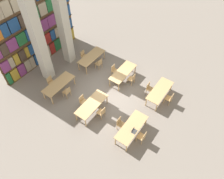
# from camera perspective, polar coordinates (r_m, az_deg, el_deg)

# --- Properties ---
(ground_plane) EXTENTS (40.00, 40.00, 0.00)m
(ground_plane) POSITION_cam_1_polar(r_m,az_deg,el_deg) (14.60, -0.91, -1.25)
(ground_plane) COLOR gray
(bookshelf_bank) EXTENTS (6.79, 0.35, 5.50)m
(bookshelf_bank) POSITION_cam_1_polar(r_m,az_deg,el_deg) (16.30, -19.26, 14.64)
(bookshelf_bank) COLOR brown
(bookshelf_bank) RESTS_ON ground_plane
(pillar_left) EXTENTS (0.63, 0.63, 6.00)m
(pillar_left) POSITION_cam_1_polar(r_m,az_deg,el_deg) (14.47, -18.61, 11.68)
(pillar_left) COLOR beige
(pillar_left) RESTS_ON ground_plane
(pillar_center) EXTENTS (0.63, 0.63, 6.00)m
(pillar_center) POSITION_cam_1_polar(r_m,az_deg,el_deg) (15.56, -12.52, 16.02)
(pillar_center) COLOR beige
(pillar_center) RESTS_ON ground_plane
(reading_table_0) EXTENTS (2.28, 0.89, 0.76)m
(reading_table_0) POSITION_cam_1_polar(r_m,az_deg,el_deg) (12.38, 5.14, -9.88)
(reading_table_0) COLOR tan
(reading_table_0) RESTS_ON ground_plane
(chair_0) EXTENTS (0.42, 0.40, 0.88)m
(chair_0) POSITION_cam_1_polar(r_m,az_deg,el_deg) (12.40, 7.87, -12.13)
(chair_0) COLOR tan
(chair_0) RESTS_ON ground_plane
(chair_1) EXTENTS (0.42, 0.40, 0.88)m
(chair_1) POSITION_cam_1_polar(r_m,az_deg,el_deg) (12.72, 2.17, -8.88)
(chair_1) COLOR tan
(chair_1) RESTS_ON ground_plane
(laptop) EXTENTS (0.32, 0.22, 0.21)m
(laptop) POSITION_cam_1_polar(r_m,az_deg,el_deg) (12.15, 5.76, -10.73)
(laptop) COLOR silver
(laptop) RESTS_ON reading_table_0
(reading_table_1) EXTENTS (2.28, 0.89, 0.76)m
(reading_table_1) POSITION_cam_1_polar(r_m,az_deg,el_deg) (14.23, 12.42, -0.36)
(reading_table_1) COLOR tan
(reading_table_1) RESTS_ON ground_plane
(chair_2) EXTENTS (0.42, 0.40, 0.88)m
(chair_2) POSITION_cam_1_polar(r_m,az_deg,el_deg) (14.25, 14.81, -2.23)
(chair_2) COLOR tan
(chair_2) RESTS_ON ground_plane
(chair_3) EXTENTS (0.42, 0.40, 0.88)m
(chair_3) POSITION_cam_1_polar(r_m,az_deg,el_deg) (14.53, 9.74, 0.34)
(chair_3) COLOR tan
(chair_3) RESTS_ON ground_plane
(reading_table_2) EXTENTS (2.28, 0.89, 0.76)m
(reading_table_2) POSITION_cam_1_polar(r_m,az_deg,el_deg) (13.27, -5.32, -3.97)
(reading_table_2) COLOR tan
(reading_table_2) RESTS_ON ground_plane
(chair_4) EXTENTS (0.42, 0.40, 0.88)m
(chair_4) POSITION_cam_1_polar(r_m,az_deg,el_deg) (13.16, -2.72, -5.93)
(chair_4) COLOR tan
(chair_4) RESTS_ON ground_plane
(chair_5) EXTENTS (0.42, 0.40, 0.88)m
(chair_5) POSITION_cam_1_polar(r_m,az_deg,el_deg) (13.76, -7.55, -2.99)
(chair_5) COLOR tan
(chair_5) RESTS_ON ground_plane
(reading_table_3) EXTENTS (2.28, 0.89, 0.76)m
(reading_table_3) POSITION_cam_1_polar(r_m,az_deg,el_deg) (15.04, 2.89, 4.46)
(reading_table_3) COLOR tan
(reading_table_3) RESTS_ON ground_plane
(chair_6) EXTENTS (0.42, 0.40, 0.88)m
(chair_6) POSITION_cam_1_polar(r_m,az_deg,el_deg) (14.95, 5.23, 2.79)
(chair_6) COLOR tan
(chair_6) RESTS_ON ground_plane
(chair_7) EXTENTS (0.42, 0.40, 0.88)m
(chair_7) POSITION_cam_1_polar(r_m,az_deg,el_deg) (15.48, 0.66, 5.08)
(chair_7) COLOR tan
(chair_7) RESTS_ON ground_plane
(reading_table_4) EXTENTS (2.28, 0.89, 0.76)m
(reading_table_4) POSITION_cam_1_polar(r_m,az_deg,el_deg) (14.69, -13.75, 1.31)
(reading_table_4) COLOR tan
(reading_table_4) RESTS_ON ground_plane
(chair_8) EXTENTS (0.42, 0.40, 0.88)m
(chair_8) POSITION_cam_1_polar(r_m,az_deg,el_deg) (14.42, -11.67, -0.55)
(chair_8) COLOR tan
(chair_8) RESTS_ON ground_plane
(chair_9) EXTENTS (0.42, 0.40, 0.88)m
(chair_9) POSITION_cam_1_polar(r_m,az_deg,el_deg) (15.24, -15.62, 1.89)
(chair_9) COLOR tan
(chair_9) RESTS_ON ground_plane
(reading_table_5) EXTENTS (2.28, 0.89, 0.76)m
(reading_table_5) POSITION_cam_1_polar(r_m,az_deg,el_deg) (16.27, -5.37, 8.44)
(reading_table_5) COLOR tan
(reading_table_5) RESTS_ON ground_plane
(chair_10) EXTENTS (0.42, 0.40, 0.88)m
(chair_10) POSITION_cam_1_polar(r_m,az_deg,el_deg) (16.02, -3.38, 6.85)
(chair_10) COLOR tan
(chair_10) RESTS_ON ground_plane
(chair_11) EXTENTS (0.42, 0.40, 0.88)m
(chair_11) POSITION_cam_1_polar(r_m,az_deg,el_deg) (16.76, -7.36, 8.75)
(chair_11) COLOR tan
(chair_11) RESTS_ON ground_plane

